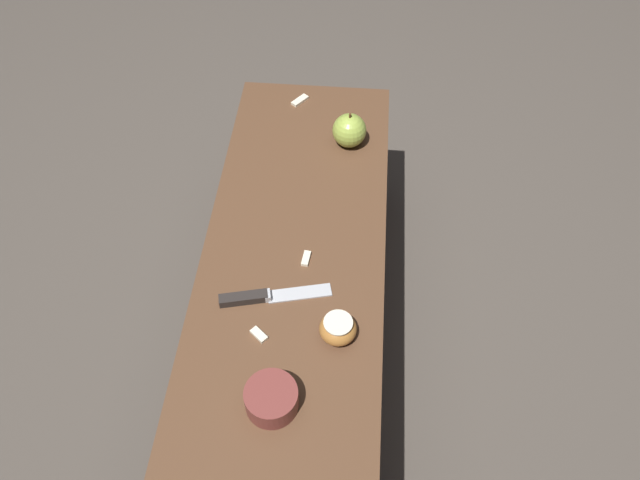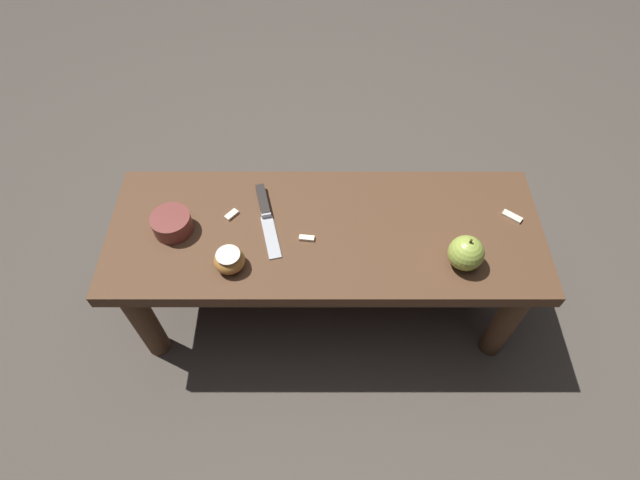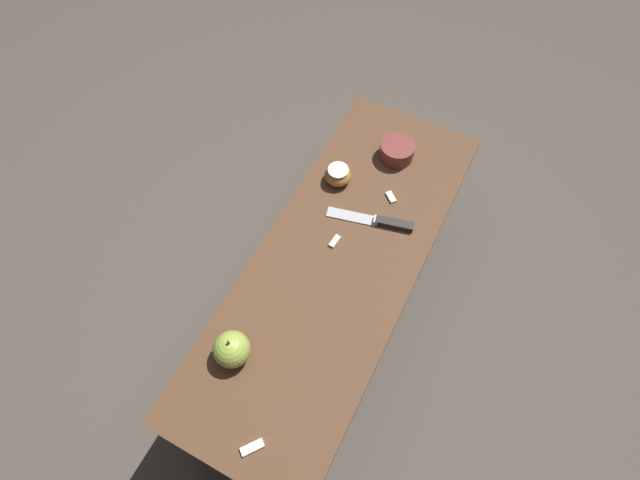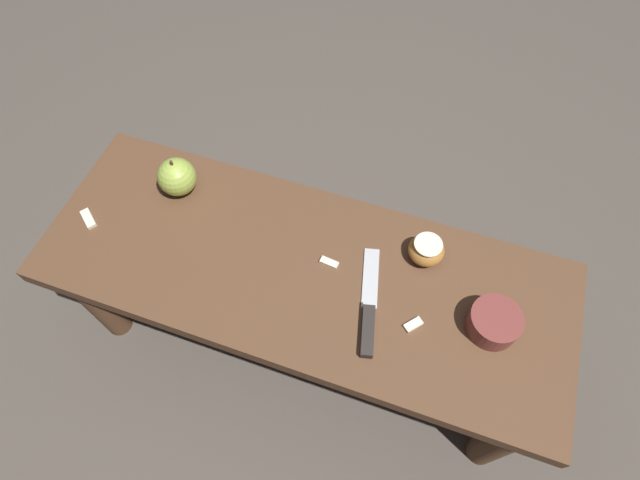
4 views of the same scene
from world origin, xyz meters
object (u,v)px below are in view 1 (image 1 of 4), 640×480
object	(u,v)px
wooden_bench	(296,260)
apple_cut	(338,329)
bowl	(270,399)
knife	(259,297)
apple_whole	(349,130)

from	to	relation	value
wooden_bench	apple_cut	bearing A→B (deg)	-154.13
wooden_bench	apple_cut	xyz separation A→B (m)	(-0.24, -0.11, 0.10)
bowl	knife	bearing A→B (deg)	13.48
apple_cut	wooden_bench	bearing A→B (deg)	25.87
apple_cut	bowl	bearing A→B (deg)	143.84
wooden_bench	apple_whole	distance (m)	0.37
wooden_bench	apple_whole	xyz separation A→B (m)	(0.34, -0.10, 0.11)
knife	apple_cut	xyz separation A→B (m)	(-0.07, -0.17, 0.02)
wooden_bench	apple_whole	bearing A→B (deg)	-17.17
wooden_bench	bowl	size ratio (longest dim) A/B	11.17
knife	bowl	size ratio (longest dim) A/B	2.36
knife	apple_cut	world-z (taller)	apple_cut
knife	bowl	distance (m)	0.24
apple_whole	apple_cut	distance (m)	0.58
apple_whole	apple_cut	xyz separation A→B (m)	(-0.57, -0.01, -0.02)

